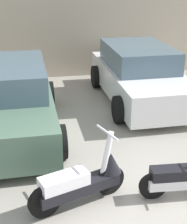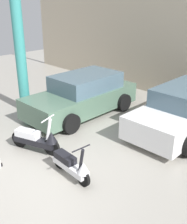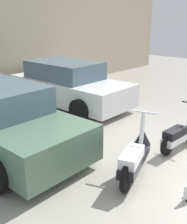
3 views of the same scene
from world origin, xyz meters
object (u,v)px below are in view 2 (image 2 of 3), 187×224
Objects in this scene: scooter_front_right at (72,165)px; placard_near_left_scooter at (0,161)px; support_column_side at (21,58)px; scooter_front_left at (37,139)px; car_rear_left at (82,95)px; car_rear_center at (184,110)px.

scooter_front_right reaches higher than placard_near_left_scooter.
scooter_front_left is at bearing -26.26° from support_column_side.
scooter_front_right is at bearing 42.76° from car_rear_left.
scooter_front_left is 5.72× the size of placard_near_left_scooter.
car_rear_left is 1.08× the size of support_column_side.
car_rear_center is (0.52, 4.17, 0.33)m from scooter_front_right.
support_column_side reaches higher than scooter_front_left.
car_rear_left is at bearing 137.12° from scooter_front_right.
scooter_front_left is 0.38× the size of support_column_side.
scooter_front_right is at bearing 30.32° from placard_near_left_scooter.
support_column_side is at bearing 133.97° from scooter_front_left.
support_column_side is at bearing -63.17° from car_rear_center.
placard_near_left_scooter is at bearing -146.36° from scooter_front_right.
scooter_front_right is 0.35× the size of support_column_side.
scooter_front_left is 0.35× the size of car_rear_left.
car_rear_left reaches higher than scooter_front_left.
scooter_front_right is 5.25× the size of placard_near_left_scooter.
placard_near_left_scooter is (-0.09, -1.08, -0.27)m from scooter_front_left.
scooter_front_left is 0.36× the size of car_rear_center.
car_rear_center is at bearing 111.33° from car_rear_left.
car_rear_center is at bearing 27.85° from support_column_side.
support_column_side is (-1.76, -1.31, 1.28)m from car_rear_left.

